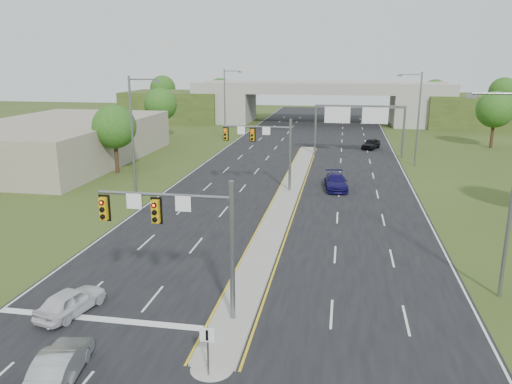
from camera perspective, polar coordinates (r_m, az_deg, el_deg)
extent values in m
plane|color=#314117|center=(25.06, -2.64, -14.49)|extent=(240.00, 240.00, 0.00)
cube|color=black|center=(57.83, 4.93, 2.52)|extent=(24.00, 160.00, 0.02)
cube|color=gray|center=(46.21, 3.57, -0.48)|extent=(2.00, 54.00, 0.16)
cone|color=gray|center=(21.71, -5.07, -19.32)|extent=(2.00, 2.00, 0.16)
cube|color=gold|center=(46.36, 2.16, -0.50)|extent=(0.12, 54.00, 0.01)
cube|color=gold|center=(46.12, 4.99, -0.63)|extent=(0.12, 54.00, 0.01)
cube|color=silver|center=(59.99, -6.38, 2.95)|extent=(0.12, 160.00, 0.01)
cube|color=silver|center=(58.03, 16.61, 2.01)|extent=(0.12, 160.00, 0.01)
cube|color=silver|center=(26.30, -17.51, -13.66)|extent=(10.50, 0.50, 0.01)
cylinder|color=slate|center=(23.55, -2.74, -7.04)|extent=(0.24, 0.24, 7.00)
cylinder|color=slate|center=(23.60, -10.54, -0.32)|extent=(6.50, 0.16, 0.16)
cube|color=#D19E0D|center=(23.70, -11.40, -2.19)|extent=(0.35, 0.25, 1.10)
cube|color=#D19E0D|center=(24.74, -17.03, -1.83)|extent=(0.35, 0.25, 1.10)
cube|color=black|center=(23.82, -11.28, -2.10)|extent=(0.55, 0.04, 1.30)
cube|color=black|center=(24.86, -16.88, -1.74)|extent=(0.55, 0.04, 1.30)
sphere|color=#FF0C05|center=(23.48, -11.56, -1.47)|extent=(0.20, 0.20, 0.20)
sphere|color=#FF0C05|center=(24.54, -17.22, -1.13)|extent=(0.20, 0.20, 0.20)
cube|color=white|center=(24.13, -13.77, -1.03)|extent=(0.75, 0.04, 0.75)
cube|color=white|center=(23.28, -8.33, -1.33)|extent=(0.75, 0.04, 0.75)
cylinder|color=slate|center=(47.38, 3.91, 4.12)|extent=(0.24, 0.24, 7.00)
cylinder|color=slate|center=(47.41, 0.03, 7.47)|extent=(6.50, 0.16, 0.16)
cube|color=#D19E0D|center=(47.32, -0.41, 6.54)|extent=(0.35, 0.25, 1.10)
cube|color=#D19E0D|center=(47.86, -3.50, 6.60)|extent=(0.35, 0.25, 1.10)
cube|color=black|center=(47.46, -0.38, 6.56)|extent=(0.55, 0.04, 1.30)
cube|color=black|center=(47.99, -3.46, 6.62)|extent=(0.55, 0.04, 1.30)
sphere|color=#FF0C05|center=(47.15, -0.44, 6.93)|extent=(0.20, 0.20, 0.20)
sphere|color=#FF0C05|center=(47.68, -3.54, 7.00)|extent=(0.20, 0.20, 0.20)
cube|color=white|center=(47.62, -1.70, 7.07)|extent=(0.75, 0.04, 0.75)
cube|color=white|center=(47.20, 1.18, 7.00)|extent=(0.75, 0.04, 0.75)
cylinder|color=slate|center=(20.76, -5.51, -17.78)|extent=(0.08, 0.08, 2.20)
cube|color=white|center=(20.30, -5.61, -15.95)|extent=(0.60, 0.04, 0.60)
cube|color=black|center=(20.27, -5.63, -16.00)|extent=(0.10, 0.02, 0.45)
cylinder|color=slate|center=(67.01, 6.80, 7.02)|extent=(0.28, 0.28, 6.60)
cylinder|color=slate|center=(67.34, 16.51, 6.56)|extent=(0.28, 0.28, 6.60)
cube|color=slate|center=(66.59, 11.81, 9.54)|extent=(11.50, 0.35, 0.35)
cube|color=#0D5B1F|center=(66.47, 9.28, 8.69)|extent=(3.20, 0.08, 2.00)
cube|color=#0D5B1F|center=(66.58, 13.46, 8.49)|extent=(3.20, 0.08, 2.00)
cube|color=silver|center=(66.42, 9.28, 8.69)|extent=(3.30, 0.03, 2.10)
cube|color=silver|center=(66.53, 13.46, 8.49)|extent=(3.30, 0.03, 2.10)
cube|color=gray|center=(104.06, -2.22, 9.69)|extent=(6.00, 12.00, 6.00)
cube|color=gray|center=(102.45, 16.96, 8.99)|extent=(6.00, 12.00, 6.00)
cube|color=#314117|center=(107.55, -9.10, 9.69)|extent=(20.00, 14.00, 6.00)
cube|color=#314117|center=(104.78, 24.10, 8.47)|extent=(20.00, 14.00, 6.00)
cube|color=gray|center=(101.58, 7.37, 11.50)|extent=(50.00, 12.00, 1.20)
cube|color=gray|center=(95.74, 7.22, 11.94)|extent=(50.00, 0.40, 0.90)
cube|color=gray|center=(107.32, 7.55, 12.22)|extent=(50.00, 0.40, 0.90)
cylinder|color=slate|center=(45.72, -13.92, 5.87)|extent=(0.20, 0.20, 11.00)
cylinder|color=slate|center=(44.75, -12.84, 12.45)|extent=(2.50, 0.12, 0.12)
cube|color=slate|center=(44.29, -11.30, 12.32)|extent=(0.50, 0.25, 0.18)
cylinder|color=slate|center=(78.78, -3.59, 9.86)|extent=(0.20, 0.20, 11.00)
cylinder|color=slate|center=(78.22, -2.74, 13.65)|extent=(2.50, 0.12, 0.12)
cube|color=slate|center=(77.96, -1.81, 13.55)|extent=(0.50, 0.25, 0.18)
cylinder|color=slate|center=(28.49, 27.25, -0.59)|extent=(0.20, 0.20, 11.00)
cylinder|color=slate|center=(27.36, 26.01, 10.08)|extent=(2.50, 0.12, 0.12)
cube|color=slate|center=(27.06, 23.40, 10.00)|extent=(0.50, 0.25, 0.18)
cylinder|color=slate|center=(62.28, 18.06, 7.86)|extent=(0.20, 0.20, 11.00)
cylinder|color=slate|center=(61.77, 17.27, 12.72)|extent=(2.50, 0.12, 0.12)
cube|color=slate|center=(61.64, 16.08, 12.66)|extent=(0.50, 0.25, 0.18)
cylinder|color=#382316|center=(57.94, -15.66, 4.06)|extent=(0.44, 0.44, 4.00)
sphere|color=#1D5015|center=(57.46, -15.89, 7.19)|extent=(4.80, 4.80, 4.80)
cylinder|color=#382316|center=(82.22, -10.75, 7.47)|extent=(0.44, 0.44, 4.25)
sphere|color=#1D5015|center=(81.87, -10.86, 9.83)|extent=(5.20, 5.20, 5.20)
cylinder|color=#382316|center=(79.82, 25.40, 6.09)|extent=(0.44, 0.44, 4.25)
sphere|color=#1D5015|center=(79.46, 25.67, 8.51)|extent=(5.20, 5.20, 5.20)
cylinder|color=#382316|center=(123.43, -10.53, 9.91)|extent=(0.44, 0.44, 4.50)
sphere|color=#1D5015|center=(123.19, -10.61, 11.58)|extent=(6.00, 6.00, 6.00)
cylinder|color=#382316|center=(119.30, -4.11, 9.90)|extent=(0.44, 0.44, 4.25)
sphere|color=#1D5015|center=(119.06, -4.14, 11.53)|extent=(5.60, 5.60, 5.60)
cylinder|color=#382316|center=(117.32, 19.58, 9.01)|extent=(0.44, 0.44, 4.25)
sphere|color=#1D5015|center=(117.07, 19.73, 10.66)|extent=(5.60, 5.60, 5.60)
cylinder|color=#382316|center=(120.38, 26.24, 8.54)|extent=(0.44, 0.44, 4.50)
sphere|color=#1D5015|center=(120.14, 26.43, 10.24)|extent=(6.00, 6.00, 6.00)
cube|color=gray|center=(66.96, -21.64, 5.39)|extent=(18.00, 30.00, 5.00)
imported|color=silver|center=(26.98, -20.41, -11.59)|extent=(2.44, 4.16, 1.33)
imported|color=#93969A|center=(22.14, -21.48, -17.86)|extent=(2.06, 4.20, 1.33)
imported|color=#0F0B44|center=(49.47, 9.12, 1.18)|extent=(2.59, 5.29, 1.48)
imported|color=black|center=(73.33, 13.01, 5.40)|extent=(3.16, 4.60, 1.46)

